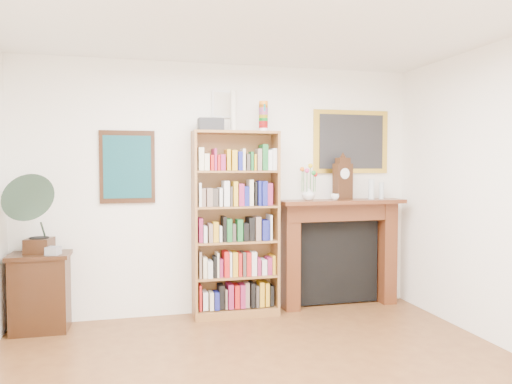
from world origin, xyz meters
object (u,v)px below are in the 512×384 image
side_cabinet (40,292)px  mantel_clock (343,180)px  bottle_right (381,191)px  bottle_left (371,189)px  teacup (335,197)px  flower_vase (309,194)px  cd_stack (53,251)px  bookshelf (236,213)px  fireplace (339,243)px  gramophone (36,209)px

side_cabinet → mantel_clock: mantel_clock is taller
bottle_right → bottle_left: bearing=-168.8°
mantel_clock → teacup: mantel_clock is taller
side_cabinet → bottle_right: 3.93m
teacup → bottle_left: (0.49, 0.06, 0.08)m
bottle_left → flower_vase: bearing=-180.0°
bottle_left → cd_stack: bearing=-177.0°
bookshelf → bottle_right: 1.81m
fireplace → cd_stack: size_ratio=12.55×
bookshelf → mantel_clock: bookshelf is taller
fireplace → bottle_right: bottle_right is taller
cd_stack → gramophone: bearing=178.3°
gramophone → bottle_left: size_ratio=3.33×
mantel_clock → flower_vase: size_ratio=3.17×
flower_vase → teacup: size_ratio=1.60×
mantel_clock → cd_stack: bearing=170.0°
mantel_clock → flower_vase: 0.45m
side_cabinet → bottle_left: (3.66, 0.06, 0.99)m
mantel_clock → teacup: (-0.12, -0.05, -0.20)m
bookshelf → mantel_clock: 1.33m
flower_vase → bottle_left: size_ratio=0.64×
cd_stack → bottle_left: 3.57m
gramophone → teacup: size_ratio=8.30×
side_cabinet → gramophone: (-0.00, -0.11, 0.84)m
side_cabinet → cd_stack: size_ratio=6.56×
teacup → fireplace: bearing=46.4°
side_cabinet → bottle_left: bearing=2.2°
bookshelf → bottle_right: bookshelf is taller
bottle_right → bookshelf: bearing=-178.4°
side_cabinet → bottle_left: size_ratio=3.28×
side_cabinet → gramophone: bearing=-90.9°
bookshelf → bottle_left: bearing=1.4°
side_cabinet → bookshelf: bearing=2.4°
bookshelf → cd_stack: (-1.87, -0.16, -0.31)m
gramophone → bottle_left: bearing=13.1°
gramophone → side_cabinet: bearing=98.2°
side_cabinet → mantel_clock: bearing=2.2°
gramophone → bottle_left: gramophone is taller
bookshelf → flower_vase: size_ratio=15.21×
flower_vase → teacup: flower_vase is taller
bookshelf → gramophone: size_ratio=2.94×
side_cabinet → teacup: 3.30m
bottle_left → bookshelf: bearing=-179.2°
fireplace → mantel_clock: bearing=-82.9°
bottle_left → fireplace: bearing=171.5°
bookshelf → bottle_left: size_ratio=9.79×
cd_stack → teacup: bearing=2.4°
cd_stack → bottle_right: (3.66, 0.21, 0.54)m
gramophone → cd_stack: bearing=8.7°
fireplace → gramophone: gramophone is taller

